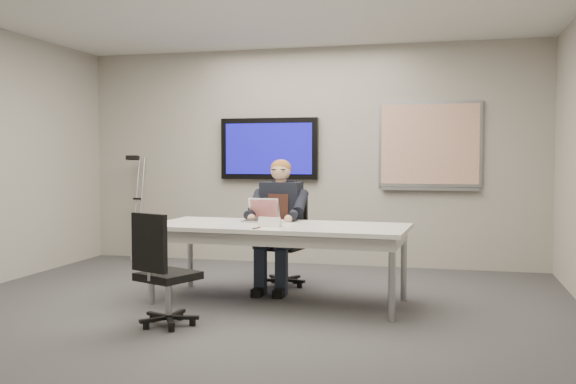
% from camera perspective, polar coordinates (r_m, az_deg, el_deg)
% --- Properties ---
extents(floor, '(6.00, 6.00, 0.02)m').
position_cam_1_polar(floor, '(5.60, -4.94, -11.25)').
color(floor, '#3C3C3E').
rests_on(floor, ground).
extents(wall_back, '(6.00, 0.02, 2.80)m').
position_cam_1_polar(wall_back, '(8.32, 1.73, 3.19)').
color(wall_back, '#A5A195').
rests_on(wall_back, ground).
extents(conference_table, '(2.47, 1.13, 0.75)m').
position_cam_1_polar(conference_table, '(6.12, -0.80, -3.71)').
color(conference_table, white).
rests_on(conference_table, ground).
extents(tv_display, '(1.30, 0.09, 0.80)m').
position_cam_1_polar(tv_display, '(8.39, -1.69, 3.87)').
color(tv_display, black).
rests_on(tv_display, wall_back).
extents(whiteboard, '(1.25, 0.08, 1.10)m').
position_cam_1_polar(whiteboard, '(8.11, 12.48, 4.04)').
color(whiteboard, '#94979C').
rests_on(whiteboard, wall_back).
extents(office_chair_far, '(0.56, 0.56, 0.99)m').
position_cam_1_polar(office_chair_far, '(6.96, -0.37, -5.80)').
color(office_chair_far, black).
rests_on(office_chair_far, ground).
extents(office_chair_near, '(0.59, 0.59, 0.94)m').
position_cam_1_polar(office_chair_near, '(5.40, -10.91, -8.64)').
color(office_chair_near, black).
rests_on(office_chair_near, ground).
extents(seated_person, '(0.44, 0.75, 1.37)m').
position_cam_1_polar(seated_person, '(6.70, -0.98, -4.07)').
color(seated_person, '#212838').
rests_on(seated_person, office_chair_far).
extents(crutch, '(0.22, 0.64, 1.49)m').
position_cam_1_polar(crutch, '(8.93, -13.19, -1.25)').
color(crutch, '#A2A4A9').
rests_on(crutch, ground).
extents(laptop, '(0.35, 0.33, 0.23)m').
position_cam_1_polar(laptop, '(6.40, -2.34, -2.12)').
color(laptop, '#B4B4B6').
rests_on(laptop, conference_table).
extents(name_tent, '(0.23, 0.11, 0.09)m').
position_cam_1_polar(name_tent, '(5.92, -1.65, -2.66)').
color(name_tent, white).
rests_on(name_tent, conference_table).
extents(pen, '(0.04, 0.13, 0.01)m').
position_cam_1_polar(pen, '(5.77, -2.81, -3.21)').
color(pen, black).
rests_on(pen, conference_table).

